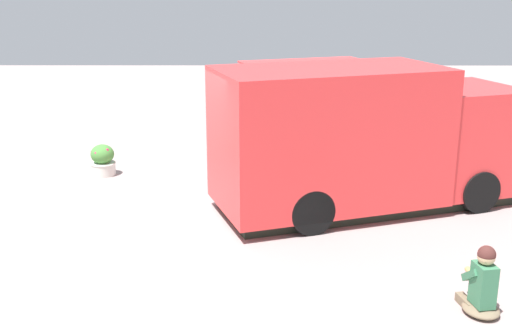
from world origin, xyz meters
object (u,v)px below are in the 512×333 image
Objects in this scene: food_truck at (364,141)px; plaza_bench at (407,133)px; person_customer at (482,286)px; planter_flowering_far at (103,160)px.

food_truck reaches higher than plaza_bench.
person_customer is 8.40m from planter_flowering_far.
food_truck is at bearing -110.54° from planter_flowering_far.
food_truck is 4.72m from plaza_bench.
food_truck is 8.80× the size of planter_flowering_far.
person_customer is at bearing -167.28° from food_truck.
planter_flowering_far is (5.82, 6.06, -0.04)m from person_customer.
food_truck reaches higher than person_customer.
plaza_bench is at bearing -6.35° from person_customer.
person_customer is at bearing 173.65° from plaza_bench.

